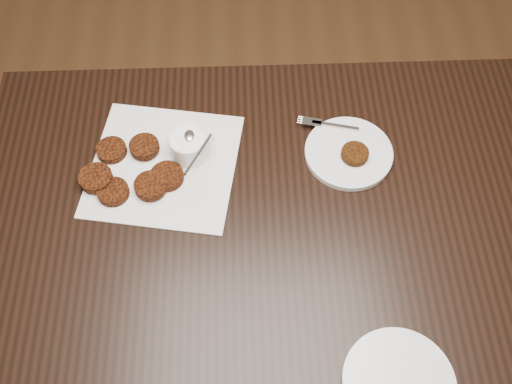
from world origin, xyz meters
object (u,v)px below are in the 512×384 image
at_px(plate_with_patty, 349,151).
at_px(plate_empty, 399,383).
at_px(table, 283,290).
at_px(napkin, 164,165).
at_px(sauce_ramekin, 187,137).

relative_size(plate_with_patty, plate_empty, 0.97).
distance_m(table, plate_with_patty, 0.44).
relative_size(table, plate_empty, 6.68).
distance_m(table, plate_empty, 0.53).
distance_m(napkin, plate_with_patty, 0.39).
bearing_deg(plate_empty, napkin, 131.96).
bearing_deg(napkin, plate_empty, -48.04).
height_order(sauce_ramekin, plate_with_patty, sauce_ramekin).
relative_size(napkin, sauce_ramekin, 2.60).
bearing_deg(sauce_ramekin, plate_empty, -53.55).
height_order(table, sauce_ramekin, sauce_ramekin).
bearing_deg(napkin, sauce_ramekin, 26.67).
bearing_deg(plate_with_patty, napkin, -177.79).
distance_m(plate_with_patty, plate_empty, 0.49).
relative_size(sauce_ramekin, plate_with_patty, 0.62).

